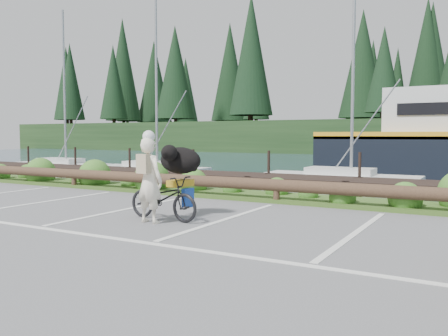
# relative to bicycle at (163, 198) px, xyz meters

# --- Properties ---
(ground) EXTENTS (72.00, 72.00, 0.00)m
(ground) POSITION_rel_bicycle_xyz_m (1.07, -1.38, -0.44)
(ground) COLOR #59595C
(vegetation_strip) EXTENTS (34.00, 1.60, 0.10)m
(vegetation_strip) POSITION_rel_bicycle_xyz_m (1.07, 3.92, -0.39)
(vegetation_strip) COLOR #3D5B21
(vegetation_strip) RESTS_ON ground
(log_rail) EXTENTS (32.00, 0.30, 0.60)m
(log_rail) POSITION_rel_bicycle_xyz_m (1.07, 3.22, -0.44)
(log_rail) COLOR #443021
(log_rail) RESTS_ON ground
(bicycle) EXTENTS (1.73, 0.73, 0.89)m
(bicycle) POSITION_rel_bicycle_xyz_m (0.00, 0.00, 0.00)
(bicycle) COLOR black
(bicycle) RESTS_ON ground
(cyclist) EXTENTS (0.63, 0.44, 1.64)m
(cyclist) POSITION_rel_bicycle_xyz_m (-0.03, -0.39, 0.38)
(cyclist) COLOR white
(cyclist) RESTS_ON ground
(dog) EXTENTS (0.55, 1.00, 0.55)m
(dog) POSITION_rel_bicycle_xyz_m (0.05, 0.54, 0.72)
(dog) COLOR black
(dog) RESTS_ON bicycle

